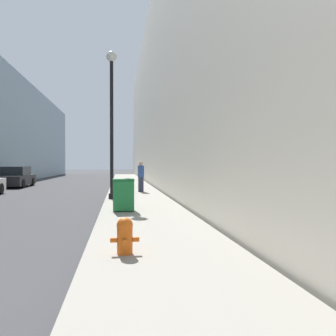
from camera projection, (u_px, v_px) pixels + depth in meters
sidewalk_right at (133, 190)px, 21.38m from camera, size 3.00×60.00×0.14m
building_right_stone at (211, 103)px, 30.31m from camera, size 12.00×60.00×14.88m
fire_hydrant at (125, 235)px, 5.87m from camera, size 0.52×0.41×0.66m
trash_bin at (124, 194)px, 11.20m from camera, size 0.72×0.64×1.10m
lamppost at (112, 107)px, 15.03m from camera, size 0.48×0.48×6.79m
parked_sedan_far at (16, 178)px, 24.80m from camera, size 1.87×4.47×1.55m
pedestrian_on_sidewalk at (141, 177)px, 18.97m from camera, size 0.35×0.23×1.75m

